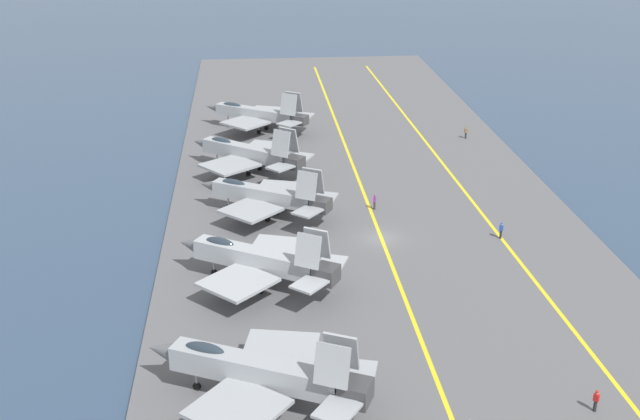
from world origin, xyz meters
name	(u,v)px	position (x,y,z in m)	size (l,w,h in m)	color
ground_plane	(381,242)	(0.00, 0.00, 0.00)	(2000.00, 2000.00, 0.00)	#2D425B
carrier_deck	(381,240)	(0.00, 0.00, 0.20)	(176.89, 44.31, 0.40)	#565659
deck_stripe_foul_line	(498,234)	(0.00, -12.19, 0.40)	(159.20, 0.36, 0.01)	yellow
deck_stripe_centerline	(381,238)	(0.00, 0.00, 0.40)	(159.20, 0.36, 0.01)	yellow
parked_jet_nearest	(259,371)	(-26.77, 13.00, 3.14)	(13.39, 16.57, 6.47)	#93999E
parked_jet_second	(258,259)	(-9.15, 12.67, 3.05)	(13.36, 15.67, 6.43)	#9EA3A8
parked_jet_third	(266,195)	(6.68, 11.52, 2.90)	(12.70, 15.44, 6.19)	#93999E
parked_jet_fourth	(248,153)	(21.14, 13.29, 2.92)	(14.13, 15.59, 6.47)	#93999E
parked_jet_fifth	(258,114)	(38.32, 11.76, 3.01)	(13.08, 16.11, 6.33)	#93999E
crew_purple_vest	(375,201)	(7.66, -0.48, 1.39)	(0.45, 0.38, 1.80)	#383328
crew_red_vest	(596,400)	(-29.67, -10.04, 1.34)	(0.46, 0.45, 1.71)	#232328
crew_brown_vest	(466,132)	(32.25, -17.30, 1.32)	(0.33, 0.42, 1.68)	#232328
crew_blue_vest	(501,230)	(-1.17, -12.11, 1.38)	(0.42, 0.46, 1.77)	#232328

